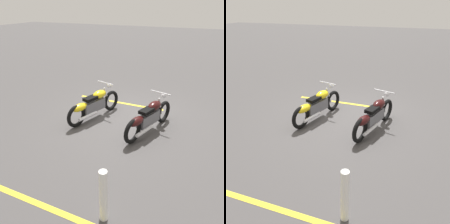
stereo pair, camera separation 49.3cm
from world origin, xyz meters
The scene contains 6 objects.
ground_plane centered at (0.00, 0.00, 0.00)m, with size 60.00×60.00×0.00m, color #474444.
motorcycle_bright_foreground centered at (0.37, -0.91, 0.46)m, with size 2.18×0.78×1.04m.
motorcycle_dark_foreground centered at (0.52, 0.88, 0.46)m, with size 2.17×0.80×1.04m.
bollard_post centered at (3.65, 1.07, 0.49)m, with size 0.14×0.14×0.99m, color white.
parking_stripe_near centered at (-1.14, -0.67, 0.00)m, with size 3.20×0.12×0.01m, color yellow.
parking_stripe_mid centered at (3.86, -0.31, 0.00)m, with size 3.20×0.12×0.01m, color yellow.
Camera 2 is at (6.40, 1.95, 3.32)m, focal length 38.09 mm.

